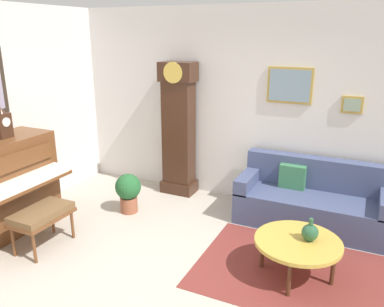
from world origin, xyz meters
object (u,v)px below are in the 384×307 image
Objects in this scene: couch at (312,201)px; potted_plant at (128,190)px; mantel_clock at (3,124)px; coffee_table at (298,243)px; green_jug at (310,232)px; piano_bench at (42,215)px; grandfather_clock at (179,133)px.

potted_plant is (-2.38, -0.74, 0.01)m from couch.
coffee_table is at bearing 7.33° from mantel_clock.
potted_plant is at bearing 42.06° from mantel_clock.
coffee_table is 3.67m from mantel_clock.
mantel_clock is 3.74m from green_jug.
piano_bench is 1.27m from potted_plant.
potted_plant is (0.37, 1.21, -0.08)m from piano_bench.
green_jug is (0.15, -1.21, 0.19)m from couch.
green_jug is (3.61, 0.51, -0.87)m from mantel_clock.
piano_bench is 3.37m from couch.
couch is 1.24m from green_jug.
piano_bench is at bearing -107.02° from potted_plant.
couch reaches higher than potted_plant.
piano_bench is 1.84× the size of mantel_clock.
piano_bench reaches higher than coffee_table.
mantel_clock is at bearing -125.82° from grandfather_clock.
grandfather_clock is at bearing 147.29° from green_jug.
couch is 4.00m from mantel_clock.
green_jug is (2.89, 0.74, 0.09)m from piano_bench.
green_jug is (2.21, -1.42, -0.46)m from grandfather_clock.
mantel_clock is (-3.46, -1.72, 1.06)m from couch.
mantel_clock is (-3.50, -0.45, 0.99)m from coffee_table.
piano_bench is at bearing -17.92° from mantel_clock.
coffee_table is (0.05, -1.27, 0.07)m from couch.
grandfather_clock is at bearing 54.18° from mantel_clock.
potted_plant is at bearing 167.74° from coffee_table.
green_jug is 2.57m from potted_plant.
coffee_table is 2.48m from potted_plant.
coffee_table is 3.67× the size of green_jug.
coffee_table is (2.11, -1.48, -0.58)m from grandfather_clock.
green_jug reaches higher than coffee_table.
couch is 5.00× the size of mantel_clock.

